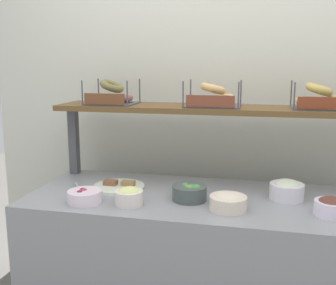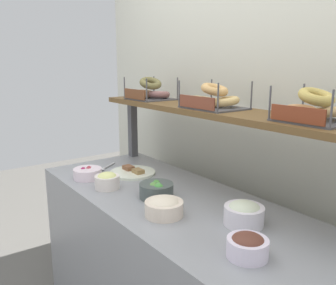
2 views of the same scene
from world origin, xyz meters
The scene contains 15 objects.
back_wall centered at (0.00, 0.55, 1.20)m, with size 2.96×0.06×2.40m, color beige.
deli_counter centered at (0.00, 0.00, 0.42)m, with size 1.76×0.70×0.85m, color gray.
shelf_riser_left centered at (-0.82, 0.27, 1.05)m, with size 0.05×0.05×0.40m, color #4C4C51.
upper_shelf centered at (0.00, 0.27, 1.26)m, with size 1.72×0.32×0.03m, color brown.
bowl_veggie_mix centered at (-0.05, -0.06, 0.89)m, with size 0.17×0.17×0.09m.
bowl_chocolate_spread centered at (0.59, -0.13, 0.89)m, with size 0.14×0.14×0.09m.
bowl_potato_salad centered at (0.14, -0.16, 0.89)m, with size 0.17×0.17×0.08m.
bowl_scallion_spread centered at (0.41, 0.06, 0.90)m, with size 0.17×0.17×0.10m.
bowl_beet_salad centered at (-0.54, -0.21, 0.88)m, with size 0.16×0.16×0.07m.
bowl_egg_salad centered at (-0.32, -0.20, 0.89)m, with size 0.13×0.13×0.09m.
serving_plate_white centered at (-0.46, 0.05, 0.86)m, with size 0.28×0.28×0.04m.
serving_spoon_near_plate centered at (-0.65, -0.04, 0.86)m, with size 0.11×0.15×0.01m.
bagel_basket_poppy centered at (-0.56, 0.25, 1.33)m, with size 0.28×0.26×0.15m.
bagel_basket_plain centered at (0.01, 0.25, 1.33)m, with size 0.30×0.27×0.14m.
bagel_basket_sesame centered at (0.56, 0.27, 1.33)m, with size 0.28×0.26×0.14m.
Camera 1 is at (0.27, -1.93, 1.51)m, focal length 43.10 mm.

